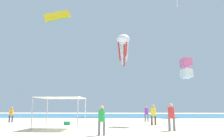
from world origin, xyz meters
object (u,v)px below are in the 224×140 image
Objects in this scene: kite_octopus_white at (123,41)px; kite_parafoil_yellow at (57,16)px; person_rightmost at (153,113)px; cooler_box at (67,123)px; person_far_shore at (146,112)px; person_leftmost at (11,113)px; canopy_tent at (61,99)px; person_near_tent at (102,118)px; kite_box_pink at (186,68)px; person_central at (171,115)px.

kite_octopus_white is 13.19m from kite_parafoil_yellow.
cooler_box is at bearing 177.17° from person_rightmost.
person_leftmost is at bearing -160.00° from person_far_shore.
person_far_shore is at bearing 86.90° from person_rightmost.
kite_octopus_white reaches higher than canopy_tent.
cooler_box is at bearing -135.33° from person_far_shore.
kite_parafoil_yellow is at bearing 113.50° from cooler_box.
kite_octopus_white is (12.52, 15.76, 13.33)m from person_leftmost.
person_rightmost is at bearing -77.03° from person_far_shore.
person_far_shore is (15.20, 2.25, 0.07)m from person_leftmost.
person_near_tent is at bearing -95.81° from person_far_shore.
kite_parafoil_yellow reaches higher than kite_box_pink.
person_far_shore is 0.39× the size of kite_parafoil_yellow.
canopy_tent is at bearing 91.06° from person_leftmost.
canopy_tent reaches higher than person_central.
person_central is at bearing -28.72° from cooler_box.
canopy_tent is 8.32m from person_central.
cooler_box is 24.93m from kite_parafoil_yellow.
person_leftmost is at bearing 137.80° from canopy_tent.
kite_parafoil_yellow reaches higher than person_rightmost.
kite_parafoil_yellow is at bearing 58.53° from kite_octopus_white.
kite_box_pink is at bearing 160.21° from kite_parafoil_yellow.
person_central is at bearing 107.18° from person_leftmost.
person_near_tent reaches higher than cooler_box.
person_rightmost is at bearing -106.08° from person_near_tent.
kite_parafoil_yellow is (-7.35, 19.64, 16.07)m from canopy_tent.
person_far_shore is at bearing 123.48° from person_central.
person_far_shore is 25.05m from kite_parafoil_yellow.
cooler_box is 0.12× the size of kite_parafoil_yellow.
canopy_tent is 11.96m from person_far_shore.
person_near_tent is 15.34m from person_leftmost.
kite_box_pink is 0.76× the size of kite_parafoil_yellow.
kite_octopus_white is at bearing 112.80° from person_far_shore.
kite_box_pink is (15.76, 20.33, 6.12)m from canopy_tent.
person_rightmost is 5.01m from person_far_shore.
canopy_tent is 10.47m from person_leftmost.
kite_box_pink is at bearing -148.14° from kite_octopus_white.
kite_parafoil_yellow is at bearing 129.67° from person_rightmost.
person_near_tent is 1.02× the size of person_leftmost.
kite_parafoil_yellow is at bearing -14.06° from kite_box_pink.
cooler_box is (7.16, -2.99, -0.82)m from person_leftmost.
cooler_box is at bearing 29.29° from kite_box_pink.
person_central is 5.06m from person_rightmost.
canopy_tent is at bearing -156.10° from person_central.
kite_parafoil_yellow is (-15.55, 20.44, 17.23)m from person_central.
cooler_box is (-8.05, -5.24, -0.89)m from person_far_shore.
kite_octopus_white is (-2.68, 13.51, 13.26)m from person_far_shore.
person_far_shore is (7.50, 9.23, -1.21)m from canopy_tent.
person_rightmost is 0.41× the size of kite_parafoil_yellow.
kite_octopus_white is at bearing 74.03° from cooler_box.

